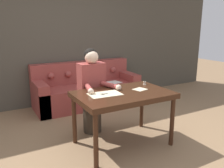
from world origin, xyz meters
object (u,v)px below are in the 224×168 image
Objects in this scene: person at (92,91)px; scissors at (106,94)px; dining_table at (123,98)px; thread_spool at (145,83)px; couch at (86,90)px.

person reaches higher than scissors.
thread_spool reaches higher than dining_table.
scissors is (-0.46, -1.77, 0.44)m from couch.
couch reaches higher than scissors.
thread_spool is (0.28, -1.61, 0.46)m from couch.
couch is at bearing 99.82° from thread_spool.
dining_table is 0.98× the size of person.
dining_table is at bearing -157.67° from thread_spool.
dining_table is at bearing -97.16° from couch.
dining_table is at bearing -10.26° from scissors.
couch is 1.88m from scissors.
dining_table is 5.25× the size of scissors.
dining_table is 1.86m from couch.
scissors reaches higher than dining_table.
dining_table is 0.25m from scissors.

